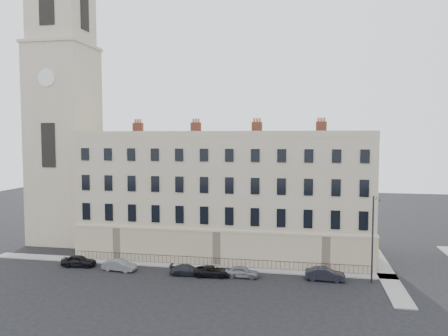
% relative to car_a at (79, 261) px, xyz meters
% --- Properties ---
extents(ground, '(160.00, 160.00, 0.00)m').
position_rel_car_a_xyz_m(ground, '(21.71, -2.47, -0.68)').
color(ground, black).
rests_on(ground, ground).
extents(terrace, '(36.22, 12.22, 17.00)m').
position_rel_car_a_xyz_m(terrace, '(15.75, 9.50, 6.82)').
color(terrace, '#BBAB8B').
rests_on(terrace, ground).
extents(church_tower, '(8.00, 8.13, 44.00)m').
position_rel_car_a_xyz_m(church_tower, '(-8.29, 11.53, 17.98)').
color(church_tower, '#BBAB8B').
rests_on(church_tower, ground).
extents(pavement_terrace, '(48.00, 2.00, 0.12)m').
position_rel_car_a_xyz_m(pavement_terrace, '(11.71, 2.53, -0.62)').
color(pavement_terrace, gray).
rests_on(pavement_terrace, ground).
extents(pavement_east_return, '(2.00, 24.00, 0.12)m').
position_rel_car_a_xyz_m(pavement_east_return, '(34.71, 5.53, -0.62)').
color(pavement_east_return, gray).
rests_on(pavement_east_return, ground).
extents(railings, '(35.00, 0.04, 0.96)m').
position_rel_car_a_xyz_m(railings, '(15.71, 2.93, -0.12)').
color(railings, black).
rests_on(railings, ground).
extents(car_a, '(4.07, 1.88, 1.35)m').
position_rel_car_a_xyz_m(car_a, '(0.00, 0.00, 0.00)').
color(car_a, black).
rests_on(car_a, ground).
extents(car_b, '(3.96, 1.71, 1.27)m').
position_rel_car_a_xyz_m(car_b, '(5.32, -0.61, -0.04)').
color(car_b, slate).
rests_on(car_b, ground).
extents(car_c, '(4.03, 1.95, 1.13)m').
position_rel_car_a_xyz_m(car_c, '(13.32, -0.69, -0.11)').
color(car_c, '#20212A').
rests_on(car_c, ground).
extents(car_d, '(4.22, 2.25, 1.13)m').
position_rel_car_a_xyz_m(car_d, '(16.11, -0.61, -0.11)').
color(car_d, black).
rests_on(car_d, ground).
extents(car_e, '(3.66, 1.55, 1.23)m').
position_rel_car_a_xyz_m(car_e, '(19.30, -0.37, -0.06)').
color(car_e, slate).
rests_on(car_e, ground).
extents(car_f, '(4.19, 1.55, 1.37)m').
position_rel_car_a_xyz_m(car_f, '(28.04, 0.21, 0.01)').
color(car_f, black).
rests_on(car_f, ground).
extents(streetlamp, '(0.59, 1.94, 9.07)m').
position_rel_car_a_xyz_m(streetlamp, '(32.79, 0.30, 4.35)').
color(streetlamp, '#27272B').
rests_on(streetlamp, ground).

